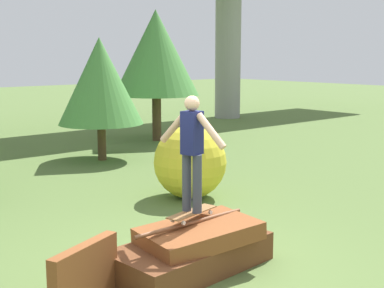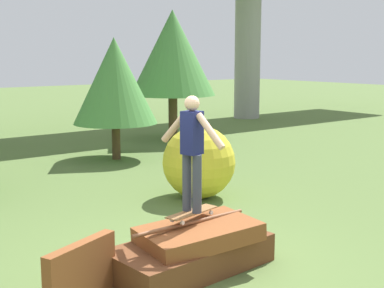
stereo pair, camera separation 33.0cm
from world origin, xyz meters
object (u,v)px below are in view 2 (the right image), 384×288
object	(u,v)px
tree_behind_left	(115,81)
bush_yellow_flowering	(199,162)
skater	(192,147)
tree_mid_back	(173,53)
skateboard	(192,213)

from	to	relation	value
tree_behind_left	bush_yellow_flowering	size ratio (longest dim) A/B	2.27
skater	bush_yellow_flowering	bearing A→B (deg)	50.15
tree_behind_left	tree_mid_back	size ratio (longest dim) A/B	0.77
tree_mid_back	bush_yellow_flowering	distance (m)	7.34
skater	bush_yellow_flowering	xyz separation A→B (m)	(2.16, 2.59, -0.88)
skateboard	skater	xyz separation A→B (m)	(0.00, 0.00, 0.86)
skater	tree_mid_back	world-z (taller)	tree_mid_back
skater	skateboard	bearing A→B (deg)	-90.00
skateboard	tree_mid_back	xyz separation A→B (m)	(5.85, 8.59, 2.05)
tree_mid_back	skater	bearing A→B (deg)	-124.27
tree_mid_back	bush_yellow_flowering	size ratio (longest dim) A/B	2.95
skateboard	tree_behind_left	size ratio (longest dim) A/B	0.26
bush_yellow_flowering	tree_mid_back	bearing A→B (deg)	58.40
skater	tree_behind_left	bearing A→B (deg)	67.78
tree_behind_left	tree_mid_back	distance (m)	3.51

